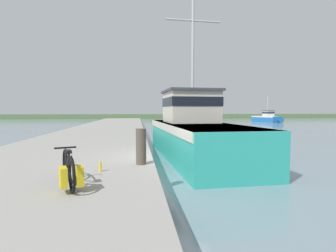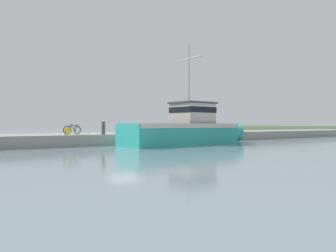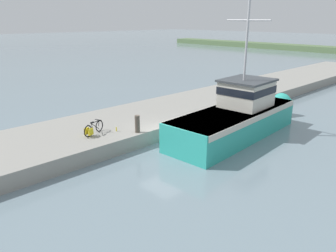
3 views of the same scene
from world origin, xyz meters
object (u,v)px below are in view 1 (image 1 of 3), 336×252
Objects in this scene: fishing_boat_main at (194,131)px; boat_white_moored at (267,118)px; bicycle_touring at (69,171)px; mooring_post at (141,146)px; water_bottle_on_curb at (100,166)px.

fishing_boat_main reaches higher than boat_white_moored.
bicycle_touring is 2.52m from mooring_post.
fishing_boat_main is 11.99× the size of mooring_post.
boat_white_moored reaches higher than bicycle_touring.
fishing_boat_main is at bearing 64.82° from mooring_post.
mooring_post is at bearing -118.83° from fishing_boat_main.
mooring_post is (1.42, 2.08, 0.16)m from bicycle_touring.
mooring_post is (-2.79, -5.93, 0.08)m from fishing_boat_main.
boat_white_moored is at bearing 37.77° from bicycle_touring.
boat_white_moored is 49.24m from water_bottle_on_curb.
bicycle_touring reaches higher than water_bottle_on_curb.
bicycle_touring is at bearing -106.77° from water_bottle_on_curb.
water_bottle_on_curb is (0.40, 1.33, -0.21)m from bicycle_touring.
fishing_boat_main reaches higher than mooring_post.
mooring_post reaches higher than water_bottle_on_curb.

